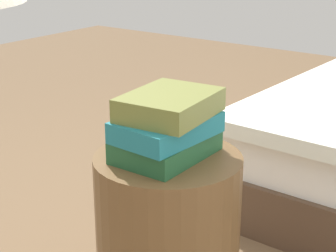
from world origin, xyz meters
TOP-DOWN VIEW (x-y plane):
  - side_table at (0.00, 0.00)m, footprint 0.40×0.40m
  - book_forest at (-0.00, -0.01)m, footprint 0.27×0.19m
  - book_teal at (0.01, 0.00)m, footprint 0.28×0.19m
  - book_olive at (-0.01, -0.00)m, footprint 0.27×0.22m

SIDE VIEW (x-z plane):
  - side_table at x=0.00m, z-range 0.00..0.58m
  - book_forest at x=0.00m, z-range 0.58..0.63m
  - book_teal at x=0.01m, z-range 0.63..0.69m
  - book_olive at x=-0.01m, z-range 0.69..0.75m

